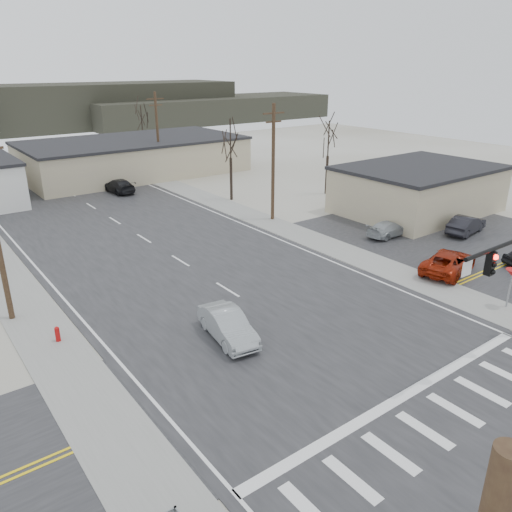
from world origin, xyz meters
The scene contains 20 objects.
ground centered at (0.00, 0.00, 0.00)m, with size 140.00×140.00×0.00m, color silver.
main_road centered at (0.00, 15.00, 0.02)m, with size 18.00×110.00×0.05m, color #232325.
cross_road centered at (0.00, 0.00, 0.02)m, with size 90.00×10.00×0.04m, color #232325.
parking_lot centered at (20.00, 6.00, 0.02)m, with size 18.00×20.00×0.03m, color #232325.
sidewalk_right centered at (10.60, 20.00, 0.03)m, with size 3.00×90.00×0.06m, color gray.
fire_hydrant centered at (-10.20, 8.00, 0.45)m, with size 0.24×0.24×0.87m.
building_right_far centered at (10.00, 44.00, 2.15)m, with size 26.30×14.30×4.30m.
building_lot centered at (24.00, 12.00, 2.16)m, with size 14.30×10.30×4.30m.
upole_right_a centered at (11.50, 18.00, 5.22)m, with size 2.20×0.30×10.00m.
upole_right_b centered at (11.50, 40.00, 5.22)m, with size 2.20×0.30×10.00m.
tree_right_mid centered at (12.50, 26.00, 5.93)m, with size 3.74×3.74×8.33m.
tree_right_far centered at (15.00, 52.00, 5.58)m, with size 3.52×3.52×7.84m.
tree_lot centered at (22.00, 22.00, 5.58)m, with size 3.52×3.52×7.84m.
hill_center centered at (15.00, 96.00, 4.50)m, with size 80.00×18.00×9.00m, color #333026.
hill_right centered at (50.00, 90.00, 2.75)m, with size 60.00×18.00×5.50m, color #333026.
sedan_crossing centered at (-3.21, 3.15, 0.78)m, with size 1.55×4.46×1.47m, color gray.
car_far_a centered at (4.40, 35.70, 0.76)m, with size 1.99×4.91×1.42m, color black.
car_parked_red centered at (13.31, 1.53, 0.75)m, with size 2.39×5.19×1.44m, color maroon.
car_parked_dark_b centered at (21.71, 5.44, 0.77)m, with size 1.57×4.50×1.48m, color black.
car_parked_silver centered at (16.11, 8.76, 0.64)m, with size 1.70×4.17×1.21m, color #959B9F.
Camera 1 is at (-15.29, -15.40, 13.10)m, focal length 35.00 mm.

